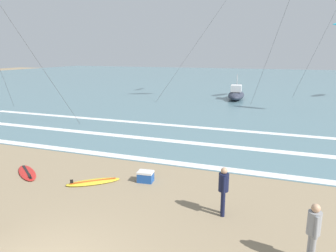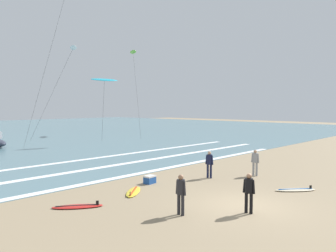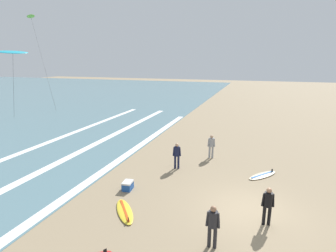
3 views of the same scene
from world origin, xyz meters
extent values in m
plane|color=#937F60|center=(0.00, 0.00, 0.00)|extent=(160.00, 160.00, 0.00)
cube|color=white|center=(-1.19, 8.40, 0.01)|extent=(38.64, 0.56, 0.01)
cube|color=white|center=(-0.97, 11.88, 0.01)|extent=(43.72, 0.62, 0.01)
cube|color=white|center=(1.17, 15.69, 0.01)|extent=(39.03, 0.59, 0.01)
cylinder|color=black|center=(-0.80, -0.52, 0.41)|extent=(0.13, 0.13, 0.82)
cylinder|color=black|center=(-0.76, -0.72, 0.41)|extent=(0.13, 0.13, 0.82)
cylinder|color=black|center=(-0.78, -0.62, 1.11)|extent=(0.32, 0.32, 0.58)
cylinder|color=black|center=(-0.81, -0.44, 1.08)|extent=(0.11, 0.15, 0.56)
cylinder|color=black|center=(-0.74, -0.80, 1.08)|extent=(0.11, 0.15, 0.56)
sphere|color=#9E7051|center=(-0.78, -0.62, 1.49)|extent=(0.21, 0.21, 0.21)
cylinder|color=#232328|center=(-2.79, 1.10, 0.41)|extent=(0.13, 0.13, 0.82)
cylinder|color=#232328|center=(-2.79, 1.30, 0.41)|extent=(0.13, 0.13, 0.82)
cylinder|color=#232328|center=(-2.79, 1.20, 1.11)|extent=(0.32, 0.32, 0.58)
cylinder|color=#232328|center=(-2.79, 1.01, 1.08)|extent=(0.09, 0.13, 0.56)
cylinder|color=#232328|center=(-2.79, 1.39, 1.08)|extent=(0.09, 0.13, 0.56)
sphere|color=#9E7051|center=(-2.79, 1.20, 1.49)|extent=(0.21, 0.21, 0.21)
cylinder|color=#141938|center=(3.48, 4.31, 0.41)|extent=(0.13, 0.13, 0.82)
cylinder|color=#141938|center=(3.44, 4.51, 0.41)|extent=(0.13, 0.13, 0.82)
cylinder|color=#141938|center=(3.46, 4.41, 1.11)|extent=(0.32, 0.32, 0.58)
cylinder|color=#141938|center=(3.50, 4.23, 1.08)|extent=(0.12, 0.15, 0.56)
cylinder|color=#141938|center=(3.42, 4.59, 1.08)|extent=(0.12, 0.15, 0.56)
sphere|color=tan|center=(3.46, 4.41, 1.49)|extent=(0.21, 0.21, 0.21)
cylinder|color=gray|center=(5.89, 2.86, 0.41)|extent=(0.13, 0.13, 0.82)
cylinder|color=gray|center=(5.93, 2.66, 0.41)|extent=(0.13, 0.13, 0.82)
cylinder|color=gray|center=(5.91, 2.76, 1.11)|extent=(0.32, 0.32, 0.58)
cylinder|color=gray|center=(5.88, 2.95, 1.08)|extent=(0.11, 0.15, 0.56)
cylinder|color=gray|center=(5.95, 2.58, 1.08)|extent=(0.11, 0.15, 0.56)
sphere|color=tan|center=(5.91, 2.76, 1.49)|extent=(0.21, 0.21, 0.21)
ellipsoid|color=red|center=(-5.03, 5.00, 0.04)|extent=(2.05, 1.73, 0.09)
cube|color=black|center=(-5.03, 5.00, 0.09)|extent=(1.49, 1.14, 0.01)
cube|color=black|center=(-4.37, 4.52, 0.17)|extent=(0.11, 0.08, 0.16)
ellipsoid|color=beige|center=(4.01, -0.52, 0.04)|extent=(2.00, 1.81, 0.09)
cube|color=#1959B2|center=(4.01, -0.52, 0.09)|extent=(1.43, 1.22, 0.01)
cube|color=black|center=(4.64, -1.04, 0.17)|extent=(0.10, 0.09, 0.16)
ellipsoid|color=yellow|center=(-1.82, 5.14, 0.04)|extent=(2.02, 1.78, 0.09)
cube|color=#D84C19|center=(-1.82, 5.14, 0.09)|extent=(1.46, 1.19, 0.01)
cube|color=black|center=(-2.46, 4.63, 0.17)|extent=(0.10, 0.09, 0.16)
cylinder|color=#333333|center=(4.77, 26.64, 8.99)|extent=(5.30, 0.46, 17.98)
ellipsoid|color=#23A8C6|center=(9.80, 23.43, 7.19)|extent=(3.29, 1.42, 0.43)
cylinder|color=#333333|center=(10.79, 25.12, 3.59)|extent=(2.00, 3.42, 7.20)
ellipsoid|color=#70C628|center=(22.73, 33.54, 12.87)|extent=(2.26, 3.17, 0.43)
cylinder|color=#333333|center=(19.73, 29.34, 6.44)|extent=(6.03, 8.43, 12.88)
ellipsoid|color=white|center=(10.14, 30.32, 11.57)|extent=(2.06, 3.23, 0.43)
cylinder|color=#333333|center=(8.14, 32.22, 5.79)|extent=(4.03, 3.84, 11.58)
cube|color=#1E4C9E|center=(0.08, 5.97, 0.18)|extent=(0.64, 0.50, 0.36)
cube|color=silver|center=(0.08, 5.97, 0.40)|extent=(0.66, 0.51, 0.08)
camera|label=1|loc=(4.95, -4.74, 5.06)|focal=33.52mm
camera|label=2|loc=(-12.46, -7.23, 4.24)|focal=35.73mm
camera|label=3|loc=(-10.82, 0.07, 6.37)|focal=28.18mm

